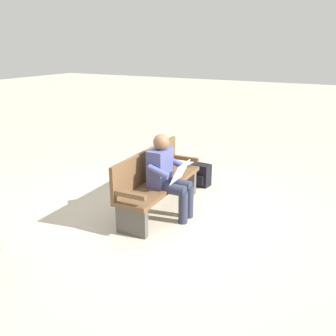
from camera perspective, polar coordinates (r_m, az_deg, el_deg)
ground_plane at (r=5.43m, az=-1.14°, el=-6.61°), size 40.00×40.00×0.00m
bench_near at (r=5.29m, az=-1.86°, el=-1.96°), size 1.82×0.54×0.90m
person_seated at (r=5.04m, az=-0.10°, el=-0.95°), size 0.58×0.58×1.18m
backpack at (r=6.33m, az=5.08°, el=-1.11°), size 0.27×0.33×0.38m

